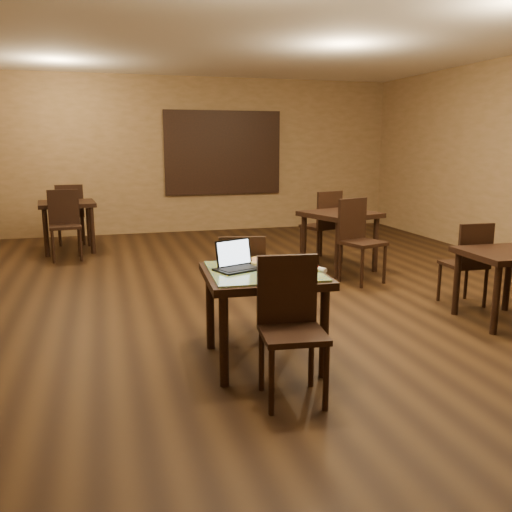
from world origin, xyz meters
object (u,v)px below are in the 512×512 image
object	(u,v)px
other_table_a	(340,222)
chair_main_far	(242,280)
laptop	(236,262)
pizza_pan	(269,262)
other_table_a_chair_near	(358,235)
other_table_b_chair_near	(65,220)
tiled_table	(264,283)
other_table_c	(505,263)
other_table_c_chair_far	(469,259)
chair_main_near	(290,319)
other_table_b_chair_far	(70,211)
other_table_a_chair_far	(324,222)
other_table_b	(67,210)

from	to	relation	value
other_table_a	chair_main_far	bearing A→B (deg)	-149.82
laptop	pizza_pan	size ratio (longest dim) A/B	1.20
other_table_a_chair_near	other_table_b_chair_near	world-z (taller)	other_table_a_chair_near
tiled_table	other_table_a_chair_near	size ratio (longest dim) A/B	0.92
tiled_table	other_table_c	size ratio (longest dim) A/B	1.24
chair_main_far	other_table_a	size ratio (longest dim) A/B	0.86
laptop	other_table_c_chair_far	xyz separation A→B (m)	(2.75, 0.76, -0.30)
chair_main_near	other_table_b_chair_near	xyz separation A→B (m)	(-1.78, 5.28, 0.04)
chair_main_far	other_table_b_chair_far	bearing A→B (deg)	-59.16
other_table_c_chair_far	other_table_a_chair_far	bearing A→B (deg)	-75.22
pizza_pan	other_table_a	distance (m)	3.15
tiled_table	chair_main_far	xyz separation A→B (m)	(-0.02, 0.62, -0.13)
laptop	other_table_a_chair_near	size ratio (longest dim) A/B	0.37
other_table_b	other_table_c_chair_far	bearing A→B (deg)	-51.09
tiled_table	other_table_b	bearing A→B (deg)	111.97
tiled_table	other_table_b_chair_near	distance (m)	4.99
other_table_a_chair_near	other_table_b	size ratio (longest dim) A/B	1.12
pizza_pan	other_table_b_chair_near	xyz separation A→B (m)	(-1.89, 4.43, -0.17)
tiled_table	other_table_c_chair_far	xyz separation A→B (m)	(2.55, 0.87, -0.14)
tiled_table	laptop	world-z (taller)	laptop
other_table_b_chair_near	other_table_b_chair_far	xyz separation A→B (m)	(0.02, 1.22, 0.00)
tiled_table	other_table_c	distance (m)	2.58
tiled_table	other_table_b_chair_far	world-z (taller)	other_table_b_chair_far
laptop	other_table_c	distance (m)	2.78
other_table_a_chair_far	chair_main_near	bearing A→B (deg)	46.07
other_table_c	chair_main_near	bearing A→B (deg)	-157.89
laptop	other_table_c	world-z (taller)	laptop
other_table_b_chair_near	other_table_b_chair_far	world-z (taller)	same
chair_main_near	chair_main_far	world-z (taller)	chair_main_near
chair_main_far	other_table_a_chair_near	size ratio (longest dim) A/B	0.90
other_table_a_chair_near	other_table_c	size ratio (longest dim) A/B	1.35
chair_main_near	laptop	xyz separation A→B (m)	(-0.21, 0.72, 0.27)
laptop	other_table_b	xyz separation A→B (m)	(-1.56, 5.18, -0.15)
chair_main_far	other_table_a	bearing A→B (deg)	-118.99
other_table_a_chair_far	other_table_b_chair_near	world-z (taller)	other_table_a_chair_far
chair_main_near	other_table_b	world-z (taller)	chair_main_near
laptop	chair_main_near	bearing A→B (deg)	-95.13
pizza_pan	other_table_a_chair_near	size ratio (longest dim) A/B	0.31
chair_main_near	other_table_b_chair_near	bearing A→B (deg)	114.76
chair_main_far	pizza_pan	bearing A→B (deg)	122.69
other_table_b	other_table_b_chair_near	xyz separation A→B (m)	(-0.01, -0.61, -0.08)
other_table_a	other_table_b_chair_far	world-z (taller)	other_table_b_chair_far
laptop	other_table_a	distance (m)	3.45
tiled_table	other_table_a_chair_far	size ratio (longest dim) A/B	0.92
other_table_a_chair_far	other_table_c	distance (m)	3.16
chair_main_near	other_table_b_chair_far	world-z (taller)	other_table_b_chair_far
chair_main_far	other_table_a	distance (m)	2.94
other_table_a	chair_main_near	bearing A→B (deg)	-137.48
other_table_b	other_table_b_chair_near	distance (m)	0.62
chair_main_far	chair_main_near	bearing A→B (deg)	103.94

